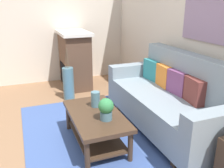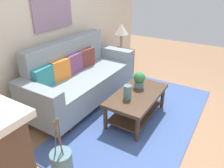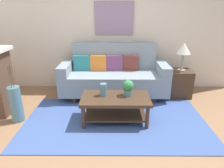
{
  "view_description": "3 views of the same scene",
  "coord_description": "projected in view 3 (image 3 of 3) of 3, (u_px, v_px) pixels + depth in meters",
  "views": [
    {
      "loc": [
        2.6,
        -0.26,
        1.74
      ],
      "look_at": [
        -0.24,
        0.84,
        0.7
      ],
      "focal_mm": 39.03,
      "sensor_mm": 36.0,
      "label": 1
    },
    {
      "loc": [
        -2.6,
        -0.6,
        2.0
      ],
      "look_at": [
        -0.03,
        0.95,
        0.5
      ],
      "focal_mm": 34.47,
      "sensor_mm": 36.0,
      "label": 2
    },
    {
      "loc": [
        -0.04,
        -2.39,
        1.77
      ],
      "look_at": [
        -0.06,
        0.9,
        0.51
      ],
      "focal_mm": 32.13,
      "sensor_mm": 36.0,
      "label": 3
    }
  ],
  "objects": [
    {
      "name": "side_table",
      "position": [
        179.0,
        83.0,
        4.22
      ],
      "size": [
        0.44,
        0.44,
        0.56
      ],
      "primitive_type": "cube",
      "color": "#422D1E",
      "rests_on": "ground_plane"
    },
    {
      "name": "wall_back",
      "position": [
        115.0,
        28.0,
        4.38
      ],
      "size": [
        5.7,
        0.1,
        2.7
      ],
      "primitive_type": "cube",
      "color": "beige",
      "rests_on": "ground_plane"
    },
    {
      "name": "table_lamp",
      "position": [
        184.0,
        50.0,
        3.97
      ],
      "size": [
        0.28,
        0.28,
        0.57
      ],
      "color": "gray",
      "rests_on": "side_table"
    },
    {
      "name": "floor_vase",
      "position": [
        16.0,
        104.0,
        3.26
      ],
      "size": [
        0.2,
        0.2,
        0.6
      ],
      "primitive_type": "cylinder",
      "color": "slate",
      "rests_on": "ground_plane"
    },
    {
      "name": "coffee_table",
      "position": [
        115.0,
        103.0,
        3.25
      ],
      "size": [
        1.1,
        0.6,
        0.43
      ],
      "color": "#422D1E",
      "rests_on": "ground_plane"
    },
    {
      "name": "area_rug",
      "position": [
        115.0,
        121.0,
        3.33
      ],
      "size": [
        2.98,
        1.67,
        0.01
      ],
      "primitive_type": "cube",
      "color": "#3D5693",
      "rests_on": "ground_plane"
    },
    {
      "name": "throw_pillow_maroon",
      "position": [
        130.0,
        63.0,
        4.23
      ],
      "size": [
        0.37,
        0.17,
        0.32
      ],
      "primitive_type": "cube",
      "rotation": [
        0.0,
        0.0,
        -0.14
      ],
      "color": "brown",
      "rests_on": "couch"
    },
    {
      "name": "floor_vase_branch_a",
      "position": [
        12.0,
        76.0,
        3.09
      ],
      "size": [
        0.01,
        0.02,
        0.36
      ],
      "primitive_type": "cylinder",
      "rotation": [
        0.01,
        0.01,
        0.0
      ],
      "color": "brown",
      "rests_on": "floor_vase"
    },
    {
      "name": "floor_vase_branch_c",
      "position": [
        9.0,
        77.0,
        3.07
      ],
      "size": [
        0.04,
        0.04,
        0.36
      ],
      "primitive_type": "cylinder",
      "rotation": [
        -0.08,
        -0.07,
        0.0
      ],
      "color": "brown",
      "rests_on": "floor_vase"
    },
    {
      "name": "tabletop_vase",
      "position": [
        103.0,
        90.0,
        3.24
      ],
      "size": [
        0.11,
        0.11,
        0.2
      ],
      "primitive_type": "cylinder",
      "color": "slate",
      "rests_on": "coffee_table"
    },
    {
      "name": "throw_pillow_orange",
      "position": [
        98.0,
        63.0,
        4.24
      ],
      "size": [
        0.37,
        0.15,
        0.32
      ],
      "primitive_type": "cube",
      "rotation": [
        0.0,
        0.0,
        -0.1
      ],
      "color": "orange",
      "rests_on": "couch"
    },
    {
      "name": "couch",
      "position": [
        114.0,
        76.0,
        4.21
      ],
      "size": [
        2.17,
        0.84,
        1.08
      ],
      "color": "gray",
      "rests_on": "ground_plane"
    },
    {
      "name": "potted_plant_tabletop",
      "position": [
        128.0,
        87.0,
        3.22
      ],
      "size": [
        0.18,
        0.18,
        0.26
      ],
      "color": "slate",
      "rests_on": "coffee_table"
    },
    {
      "name": "throw_pillow_teal",
      "position": [
        82.0,
        63.0,
        4.24
      ],
      "size": [
        0.37,
        0.15,
        0.32
      ],
      "primitive_type": "cube",
      "rotation": [
        0.0,
        0.0,
        0.09
      ],
      "color": "teal",
      "rests_on": "couch"
    },
    {
      "name": "floor_vase_branch_b",
      "position": [
        11.0,
        76.0,
        3.1
      ],
      "size": [
        0.05,
        0.04,
        0.36
      ],
      "primitive_type": "cylinder",
      "rotation": [
        0.09,
        0.11,
        0.0
      ],
      "color": "brown",
      "rests_on": "floor_vase"
    },
    {
      "name": "framed_painting",
      "position": [
        114.0,
        18.0,
        4.24
      ],
      "size": [
        0.83,
        0.03,
        0.67
      ],
      "primitive_type": "cube",
      "color": "gray"
    },
    {
      "name": "throw_pillow_plum",
      "position": [
        114.0,
        63.0,
        4.24
      ],
      "size": [
        0.37,
        0.14,
        0.32
      ],
      "primitive_type": "cube",
      "rotation": [
        0.0,
        0.0,
        0.06
      ],
      "color": "#7A4270",
      "rests_on": "couch"
    },
    {
      "name": "ground_plane",
      "position": [
        116.0,
        140.0,
        2.87
      ],
      "size": [
        9.7,
        9.7,
        0.0
      ],
      "primitive_type": "plane",
      "color": "#8C6647"
    }
  ]
}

